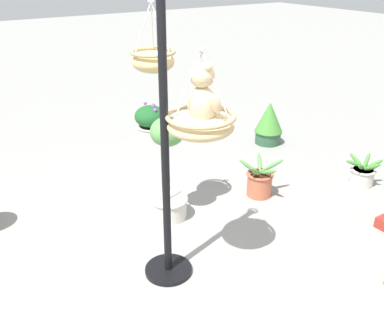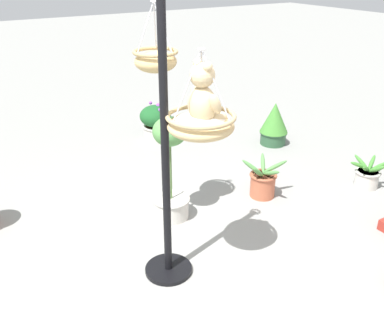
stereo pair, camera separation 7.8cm
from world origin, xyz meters
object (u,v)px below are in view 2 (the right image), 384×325
display_pole_central (166,194)px  hanging_basket_with_teddy (201,124)px  hanging_basket_left_high (156,60)px  potted_plant_flowering_red (171,171)px  teddy_bear (204,97)px  potted_plant_bushy_green (155,122)px  potted_plant_small_succulent (263,182)px  potted_plant_broad_leaf (274,124)px  potted_plant_tall_leafy (367,176)px

display_pole_central → hanging_basket_with_teddy: (0.15, 0.25, 0.63)m
hanging_basket_left_high → potted_plant_flowering_red: (0.01, 0.13, -1.22)m
hanging_basket_left_high → potted_plant_flowering_red: hanging_basket_left_high is taller
teddy_bear → potted_plant_bushy_green: (-3.09, 1.10, -1.37)m
teddy_bear → hanging_basket_left_high: hanging_basket_left_high is taller
hanging_basket_with_teddy → potted_plant_small_succulent: hanging_basket_with_teddy is taller
hanging_basket_with_teddy → potted_plant_broad_leaf: bearing=127.1°
teddy_bear → potted_plant_broad_leaf: size_ratio=0.76×
potted_plant_small_succulent → potted_plant_broad_leaf: potted_plant_broad_leaf is taller
teddy_bear → potted_plant_bushy_green: bearing=160.4°
display_pole_central → hanging_basket_with_teddy: display_pole_central is taller
potted_plant_tall_leafy → potted_plant_broad_leaf: 1.73m
potted_plant_flowering_red → potted_plant_broad_leaf: bearing=113.2°
teddy_bear → potted_plant_bushy_green: size_ratio=0.82×
hanging_basket_left_high → potted_plant_tall_leafy: hanging_basket_left_high is taller
teddy_bear → potted_plant_tall_leafy: teddy_bear is taller
potted_plant_flowering_red → potted_plant_broad_leaf: (-1.03, 2.41, -0.24)m
hanging_basket_left_high → potted_plant_bushy_green: size_ratio=1.06×
display_pole_central → potted_plant_flowering_red: display_pole_central is taller
teddy_bear → potted_plant_flowering_red: teddy_bear is taller
potted_plant_tall_leafy → potted_plant_small_succulent: 1.40m
teddy_bear → potted_plant_bushy_green: teddy_bear is taller
display_pole_central → potted_plant_tall_leafy: size_ratio=5.54×
potted_plant_flowering_red → potted_plant_tall_leafy: potted_plant_flowering_red is taller
display_pole_central → potted_plant_bushy_green: 3.29m
display_pole_central → teddy_bear: size_ratio=5.16×
display_pole_central → potted_plant_broad_leaf: bearing=122.6°
potted_plant_bushy_green → potted_plant_broad_leaf: (1.08, 1.52, 0.01)m
potted_plant_flowering_red → potted_plant_bushy_green: potted_plant_flowering_red is taller
teddy_bear → hanging_basket_with_teddy: bearing=-90.0°
hanging_basket_left_high → hanging_basket_with_teddy: bearing=-6.4°
teddy_bear → hanging_basket_left_high: 0.99m
teddy_bear → potted_plant_flowering_red: 1.49m
hanging_basket_left_high → potted_plant_tall_leafy: (0.69, 2.61, -1.64)m
display_pole_central → potted_plant_flowering_red: (-0.82, 0.49, -0.26)m
teddy_bear → potted_plant_tall_leafy: bearing=96.1°
hanging_basket_left_high → potted_plant_broad_leaf: size_ratio=0.97×
hanging_basket_with_teddy → teddy_bear: (-0.00, 0.02, 0.22)m
teddy_bear → potted_plant_tall_leafy: 3.12m
potted_plant_broad_leaf → display_pole_central: bearing=-57.4°
hanging_basket_left_high → potted_plant_small_succulent: bearing=82.1°
potted_plant_flowering_red → potted_plant_small_succulent: (0.17, 1.18, -0.38)m
teddy_bear → potted_plant_small_succulent: size_ratio=0.91×
hanging_basket_with_teddy → potted_plant_tall_leafy: (-0.29, 2.72, -1.32)m
potted_plant_bushy_green → potted_plant_small_succulent: 2.31m
hanging_basket_left_high → potted_plant_flowering_red: bearing=85.4°
potted_plant_bushy_green → potted_plant_small_succulent: size_ratio=1.10×
teddy_bear → potted_plant_broad_leaf: teddy_bear is taller
potted_plant_tall_leafy → potted_plant_bushy_green: 3.23m
hanging_basket_with_teddy → potted_plant_bushy_green: bearing=160.0°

